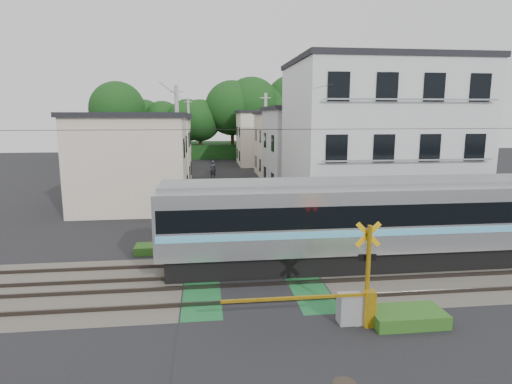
{
  "coord_description": "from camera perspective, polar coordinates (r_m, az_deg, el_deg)",
  "views": [
    {
      "loc": [
        -1.71,
        -15.08,
        6.14
      ],
      "look_at": [
        0.72,
        5.0,
        2.49
      ],
      "focal_mm": 30.0,
      "sensor_mm": 36.0,
      "label": 1
    }
  ],
  "objects": [
    {
      "name": "houses_row",
      "position": [
        41.15,
        -4.16,
        6.17
      ],
      "size": [
        22.07,
        31.35,
        6.8
      ],
      "color": "beige",
      "rests_on": "ground"
    },
    {
      "name": "pedestrian",
      "position": [
        42.23,
        -5.77,
        3.02
      ],
      "size": [
        0.71,
        0.54,
        1.77
      ],
      "primitive_type": "imported",
      "rotation": [
        0.0,
        0.0,
        2.95
      ],
      "color": "#2F2E39",
      "rests_on": "ground"
    },
    {
      "name": "weed_patches",
      "position": [
        16.5,
        5.82,
        -10.99
      ],
      "size": [
        10.25,
        8.8,
        0.4
      ],
      "color": "#2D5E1E",
      "rests_on": "ground"
    },
    {
      "name": "catenary",
      "position": [
        17.14,
        19.93,
        1.41
      ],
      "size": [
        60.0,
        5.04,
        7.0
      ],
      "color": "#2D2D33",
      "rests_on": "ground"
    },
    {
      "name": "crossing_signal_far",
      "position": [
        19.53,
        -9.24,
        -6.05
      ],
      "size": [
        4.74,
        0.65,
        3.09
      ],
      "color": "#E7A70C",
      "rests_on": "ground"
    },
    {
      "name": "track_bed",
      "position": [
        16.36,
        -0.4,
        -11.68
      ],
      "size": [
        120.0,
        120.0,
        0.14
      ],
      "color": "#47423A",
      "rests_on": "ground"
    },
    {
      "name": "manhole_cover",
      "position": [
        11.04,
        11.71,
        -23.74
      ],
      "size": [
        0.55,
        0.55,
        0.02
      ],
      "primitive_type": "cylinder",
      "color": "#2D261E",
      "rests_on": "ground"
    },
    {
      "name": "apartment_block",
      "position": [
        26.65,
        15.76,
        6.65
      ],
      "size": [
        10.2,
        8.36,
        9.3
      ],
      "color": "silver",
      "rests_on": "ground"
    },
    {
      "name": "utility_poles",
      "position": [
        38.15,
        -5.93,
        7.08
      ],
      "size": [
        7.9,
        42.0,
        8.0
      ],
      "color": "#A5A5A0",
      "rests_on": "ground"
    },
    {
      "name": "tree_hill",
      "position": [
        62.8,
        -3.29,
        9.93
      ],
      "size": [
        40.0,
        12.85,
        11.96
      ],
      "color": "#163E14",
      "rests_on": "ground"
    },
    {
      "name": "crossing_signal_near",
      "position": [
        13.36,
        12.89,
        -14.02
      ],
      "size": [
        4.74,
        0.65,
        3.09
      ],
      "color": "#E7A70C",
      "rests_on": "ground"
    },
    {
      "name": "ground",
      "position": [
        16.37,
        -0.4,
        -11.8
      ],
      "size": [
        120.0,
        120.0,
        0.0
      ],
      "primitive_type": "plane",
      "color": "black"
    }
  ]
}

